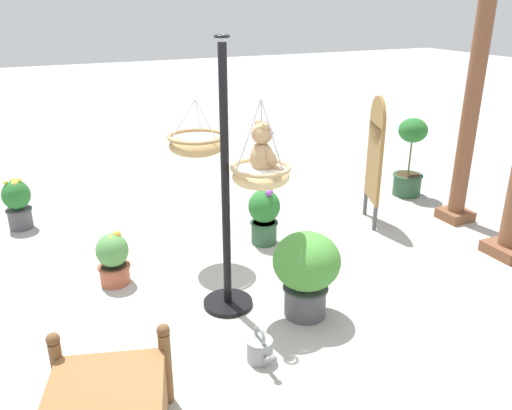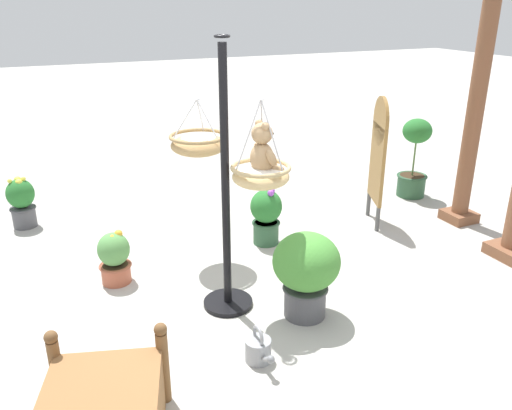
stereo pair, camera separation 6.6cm
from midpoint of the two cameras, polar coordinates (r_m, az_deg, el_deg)
ground_plane at (r=4.74m, az=-0.72°, el=-11.02°), size 40.00×40.00×0.00m
display_pole_central at (r=4.43m, az=-3.69°, el=-3.12°), size 0.44×0.44×2.32m
hanging_basket_with_teddy at (r=4.19m, az=0.07°, el=3.34°), size 0.49×0.49×0.72m
teddy_bear at (r=4.15m, az=0.35°, el=5.86°), size 0.30×0.26×0.44m
hanging_basket_left_high at (r=5.15m, az=-6.86°, el=6.68°), size 0.57×0.57×0.55m
greenhouse_pillar_left at (r=6.54m, az=22.37°, el=10.63°), size 0.37×0.37×3.08m
potted_plant_flowering_red at (r=6.76m, az=-24.93°, el=0.22°), size 0.32×0.32×0.63m
potted_plant_tall_leafy at (r=4.42m, az=5.10°, el=-7.00°), size 0.57×0.57×0.77m
potted_plant_bushy_green at (r=5.16m, az=-15.74°, el=-5.69°), size 0.31×0.31×0.54m
potted_plant_conical_shrub at (r=5.74m, az=0.57°, el=-1.07°), size 0.35×0.35×0.66m
potted_plant_trailing_ivy at (r=7.44m, az=16.27°, el=5.01°), size 0.41×0.41×1.08m
display_sign_board at (r=6.26m, az=12.64°, el=5.91°), size 0.53×0.25×1.55m
watering_can at (r=4.06m, az=-0.01°, el=-15.54°), size 0.35×0.20×0.30m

